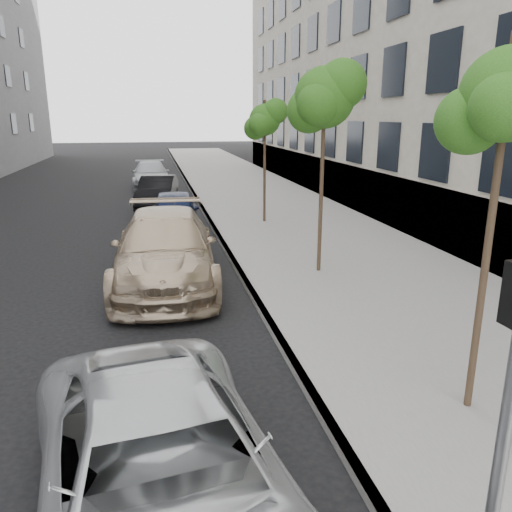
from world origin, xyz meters
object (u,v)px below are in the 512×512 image
object	(u,v)px
tree_far	(265,120)
sedan_black	(158,192)
tree_near	(509,96)
sedan_blue	(175,212)
minivan	(163,477)
suv	(165,249)
signal_pole	(508,413)
tree_mid	(326,98)
sedan_rear	(151,175)

from	to	relation	value
tree_far	sedan_black	bearing A→B (deg)	130.38
tree_near	sedan_blue	xyz separation A→B (m)	(-3.46, 12.50, -3.56)
minivan	suv	xyz separation A→B (m)	(0.29, 8.07, 0.16)
minivan	sedan_blue	bearing A→B (deg)	78.15
tree_near	sedan_blue	world-z (taller)	tree_near
suv	sedan_blue	distance (m)	5.77
signal_pole	sedan_black	distance (m)	20.72
tree_near	tree_mid	world-z (taller)	tree_mid
suv	sedan_blue	xyz separation A→B (m)	(0.51, 5.75, -0.15)
tree_near	tree_far	xyz separation A→B (m)	(0.00, 13.00, -0.37)
tree_mid	signal_pole	distance (m)	9.88
tree_far	tree_mid	bearing A→B (deg)	-90.00
minivan	sedan_rear	size ratio (longest dim) A/B	1.00
tree_near	signal_pole	bearing A→B (deg)	-123.59
signal_pole	minivan	size ratio (longest dim) A/B	0.62
tree_far	sedan_blue	distance (m)	4.73
minivan	tree_mid	bearing A→B (deg)	52.88
sedan_blue	sedan_rear	xyz separation A→B (m)	(-0.77, 11.91, 0.02)
suv	sedan_blue	bearing A→B (deg)	87.65
tree_far	sedan_black	size ratio (longest dim) A/B	1.05
suv	tree_far	bearing A→B (deg)	60.30
sedan_black	signal_pole	bearing A→B (deg)	-75.76
suv	sedan_black	size ratio (longest dim) A/B	1.40
suv	sedan_black	world-z (taller)	suv
signal_pole	sedan_rear	world-z (taller)	signal_pole
tree_mid	tree_far	bearing A→B (deg)	90.00
suv	tree_mid	bearing A→B (deg)	-0.84
tree_mid	sedan_blue	xyz separation A→B (m)	(-3.46, 6.00, -3.76)
tree_mid	sedan_rear	xyz separation A→B (m)	(-4.23, 17.91, -3.74)
minivan	suv	distance (m)	8.08
tree_mid	sedan_rear	world-z (taller)	tree_mid
signal_pole	suv	distance (m)	9.94
tree_near	sedan_black	xyz separation A→B (m)	(-3.97, 17.67, -3.57)
tree_near	suv	size ratio (longest dim) A/B	0.81
sedan_black	sedan_rear	world-z (taller)	sedan_rear
tree_far	sedan_blue	size ratio (longest dim) A/B	1.07
tree_mid	sedan_black	world-z (taller)	tree_mid
sedan_black	minivan	bearing A→B (deg)	-82.31
tree_near	sedan_rear	bearing A→B (deg)	99.84
tree_far	minivan	xyz separation A→B (m)	(-4.26, -14.32, -3.20)
tree_mid	tree_near	bearing A→B (deg)	-90.00
minivan	tree_far	bearing A→B (deg)	64.89
minivan	sedan_rear	world-z (taller)	sedan_rear
sedan_rear	tree_mid	bearing A→B (deg)	-77.64
tree_near	tree_mid	xyz separation A→B (m)	(0.00, 6.50, 0.20)
tree_near	minivan	xyz separation A→B (m)	(-4.26, -1.32, -3.57)
sedan_blue	sedan_rear	size ratio (longest dim) A/B	0.83
tree_mid	sedan_blue	size ratio (longest dim) A/B	1.23
sedan_black	sedan_rear	distance (m)	6.75
sedan_rear	sedan_black	bearing A→B (deg)	-88.69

